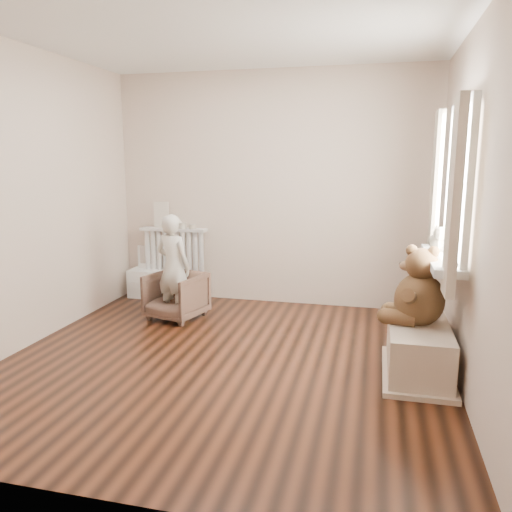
% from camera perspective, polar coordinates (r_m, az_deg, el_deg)
% --- Properties ---
extents(floor, '(3.60, 3.60, 0.01)m').
position_cam_1_polar(floor, '(4.23, -3.50, -11.76)').
color(floor, black).
rests_on(floor, ground).
extents(ceiling, '(3.60, 3.60, 0.01)m').
position_cam_1_polar(ceiling, '(4.02, -3.97, 24.88)').
color(ceiling, white).
rests_on(ceiling, ground).
extents(back_wall, '(3.60, 0.02, 2.60)m').
position_cam_1_polar(back_wall, '(5.65, 1.79, 7.60)').
color(back_wall, beige).
rests_on(back_wall, ground).
extents(front_wall, '(3.60, 0.02, 2.60)m').
position_cam_1_polar(front_wall, '(2.27, -17.41, 2.05)').
color(front_wall, beige).
rests_on(front_wall, ground).
extents(left_wall, '(0.02, 3.60, 2.60)m').
position_cam_1_polar(left_wall, '(4.77, -24.94, 5.96)').
color(left_wall, beige).
rests_on(left_wall, ground).
extents(right_wall, '(0.02, 3.60, 2.60)m').
position_cam_1_polar(right_wall, '(3.79, 23.36, 5.04)').
color(right_wall, beige).
rests_on(right_wall, ground).
extents(window, '(0.03, 0.90, 1.10)m').
position_cam_1_polar(window, '(4.07, 22.28, 7.60)').
color(window, white).
rests_on(window, right_wall).
extents(window_sill, '(0.22, 1.10, 0.06)m').
position_cam_1_polar(window_sill, '(4.12, 20.46, -0.39)').
color(window_sill, silver).
rests_on(window_sill, right_wall).
extents(curtain_left, '(0.06, 0.26, 1.30)m').
position_cam_1_polar(curtain_left, '(3.49, 21.75, 6.22)').
color(curtain_left, beige).
rests_on(curtain_left, right_wall).
extents(curtain_right, '(0.06, 0.26, 1.30)m').
position_cam_1_polar(curtain_right, '(4.62, 19.85, 7.32)').
color(curtain_right, beige).
rests_on(curtain_right, right_wall).
extents(radiator, '(0.80, 0.15, 0.84)m').
position_cam_1_polar(radiator, '(6.01, -9.29, -1.11)').
color(radiator, silver).
rests_on(radiator, floor).
extents(paper_doll, '(0.18, 0.02, 0.30)m').
position_cam_1_polar(paper_doll, '(5.97, -10.76, 4.65)').
color(paper_doll, beige).
rests_on(paper_doll, radiator).
extents(tin_a, '(0.11, 0.11, 0.06)m').
position_cam_1_polar(tin_a, '(5.88, -8.47, 3.46)').
color(tin_a, '#A59E8C').
rests_on(tin_a, radiator).
extents(tin_b, '(0.09, 0.09, 0.05)m').
position_cam_1_polar(tin_b, '(5.84, -7.27, 3.36)').
color(tin_b, '#A59E8C').
rests_on(tin_b, radiator).
extents(toy_vanity, '(0.39, 0.28, 0.61)m').
position_cam_1_polar(toy_vanity, '(6.15, -12.42, -2.04)').
color(toy_vanity, silver).
rests_on(toy_vanity, floor).
extents(armchair, '(0.64, 0.65, 0.48)m').
position_cam_1_polar(armchair, '(5.25, -9.11, -4.51)').
color(armchair, brown).
rests_on(armchair, floor).
extents(child, '(0.45, 0.35, 1.08)m').
position_cam_1_polar(child, '(5.13, -9.43, -1.24)').
color(child, beige).
rests_on(child, armchair).
extents(toy_bench, '(0.45, 0.84, 0.40)m').
position_cam_1_polar(toy_bench, '(4.06, 18.06, -10.24)').
color(toy_bench, beige).
rests_on(toy_bench, floor).
extents(teddy_bear, '(0.55, 0.46, 0.60)m').
position_cam_1_polar(teddy_bear, '(3.98, 18.25, -3.59)').
color(teddy_bear, '#3B2614').
rests_on(teddy_bear, toy_bench).
extents(plush_cat, '(0.18, 0.27, 0.21)m').
position_cam_1_polar(plush_cat, '(4.30, 20.14, 1.85)').
color(plush_cat, slate).
rests_on(plush_cat, window_sill).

